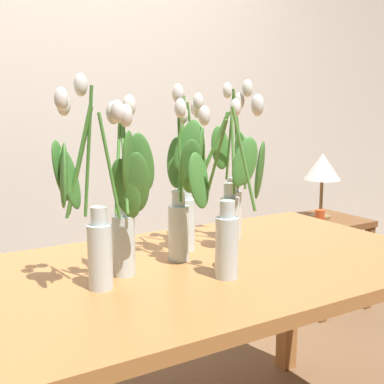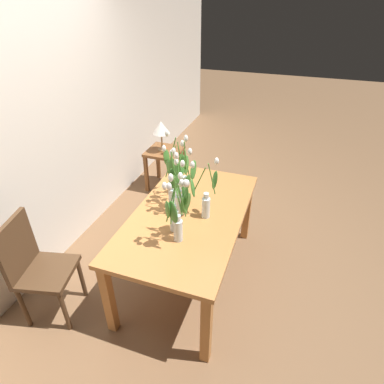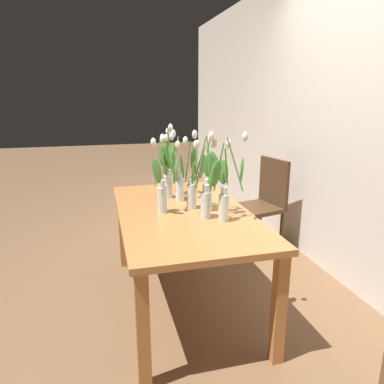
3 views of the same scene
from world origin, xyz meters
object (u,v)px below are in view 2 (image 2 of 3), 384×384
Objects in this scene: dining_chair at (35,265)px; pillar_candle at (165,151)px; tulip_vase_2 at (205,198)px; tulip_vase_5 at (179,196)px; tulip_vase_0 at (174,188)px; tulip_vase_4 at (176,216)px; table_lamp at (161,128)px; dining_table at (189,222)px; side_table at (165,158)px; tulip_vase_1 at (179,210)px; tulip_vase_3 at (184,179)px; tulip_vase_6 at (176,173)px.

pillar_candle is at bearing -5.46° from dining_chair.
tulip_vase_5 is (-0.04, 0.21, 0.00)m from tulip_vase_2.
tulip_vase_0 is 0.46m from tulip_vase_4.
dining_table is at bearing -148.41° from table_lamp.
dining_chair is 2.23m from table_lamp.
tulip_vase_2 is at bearing -145.20° from side_table.
tulip_vase_1 is 0.90× the size of tulip_vase_3.
table_lamp is at bearing 31.59° from dining_table.
side_table is at bearing 30.45° from pillar_candle.
tulip_vase_2 is 0.90× the size of tulip_vase_3.
tulip_vase_1 is 0.57× the size of dining_chair.
tulip_vase_6 is 1.35m from table_lamp.
dining_chair is (-0.95, 0.90, -0.43)m from tulip_vase_3.
tulip_vase_0 is at bearing -153.13° from side_table.
tulip_vase_6 reaches higher than dining_chair.
dining_table is 1.72× the size of dining_chair.
tulip_vase_1 is 1.98m from side_table.
tulip_vase_1 is (-0.30, -0.16, 0.01)m from tulip_vase_0.
table_lamp is at bearing 27.76° from tulip_vase_0.
tulip_vase_3 is 1.56m from side_table.
tulip_vase_2 is 0.39m from tulip_vase_4.
dining_table is at bearing -150.10° from tulip_vase_3.
tulip_vase_3 is 7.80× the size of pillar_candle.
tulip_vase_2 is 0.57× the size of dining_chair.
dining_table is 1.57m from pillar_candle.
tulip_vase_6 is 1.45m from side_table.
table_lamp is 5.31× the size of pillar_candle.
dining_table is 0.39m from tulip_vase_1.
dining_chair is 2.12m from pillar_candle.
tulip_vase_1 is at bearing -178.16° from dining_table.
tulip_vase_3 is (0.19, 0.11, 0.30)m from dining_table.
tulip_vase_2 reaches higher than pillar_candle.
tulip_vase_0 is 0.34m from tulip_vase_1.
tulip_vase_1 is 0.23m from tulip_vase_5.
tulip_vase_0 is at bearing -163.71° from tulip_vase_6.
tulip_vase_4 is (-0.38, 0.10, 0.06)m from tulip_vase_2.
pillar_candle is at bearing 26.91° from tulip_vase_1.
tulip_vase_0 is 0.97× the size of tulip_vase_6.
side_table is (1.44, 1.00, -0.48)m from tulip_vase_2.
tulip_vase_1 is (-0.25, -0.01, 0.29)m from dining_table.
table_lamp is at bearing 35.61° from tulip_vase_2.
dining_chair is 12.40× the size of pillar_candle.
tulip_vase_2 is at bearing -126.18° from tulip_vase_3.
dining_chair is (-0.81, 0.85, -0.41)m from tulip_vase_0.
dining_table is at bearing 93.52° from tulip_vase_2.
tulip_vase_2 is at bearing -56.17° from dining_chair.
tulip_vase_6 reaches higher than tulip_vase_2.
dining_chair is (-0.77, 1.15, -0.39)m from tulip_vase_2.
pillar_candle is at bearing -137.50° from table_lamp.
tulip_vase_5 is 0.94× the size of side_table.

